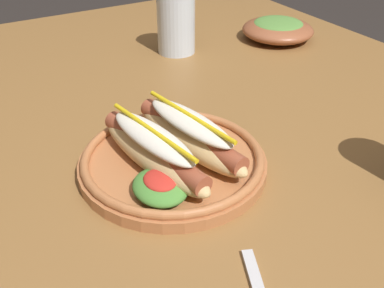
# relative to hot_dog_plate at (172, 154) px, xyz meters

# --- Properties ---
(dining_table) EXTENTS (1.47, 0.98, 0.74)m
(dining_table) POSITION_rel_hot_dog_plate_xyz_m (-0.02, 0.15, -0.11)
(dining_table) COLOR olive
(dining_table) RESTS_ON ground_plane
(hot_dog_plate) EXTENTS (0.25, 0.25, 0.08)m
(hot_dog_plate) POSITION_rel_hot_dog_plate_xyz_m (0.00, 0.00, 0.00)
(hot_dog_plate) COLOR #B77042
(hot_dog_plate) RESTS_ON dining_table
(water_cup) EXTENTS (0.08, 0.08, 0.12)m
(water_cup) POSITION_rel_hot_dog_plate_xyz_m (-0.37, 0.21, 0.03)
(water_cup) COLOR silver
(water_cup) RESTS_ON dining_table
(side_bowl) EXTENTS (0.16, 0.16, 0.05)m
(side_bowl) POSITION_rel_hot_dog_plate_xyz_m (-0.32, 0.45, -0.00)
(side_bowl) COLOR brown
(side_bowl) RESTS_ON dining_table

